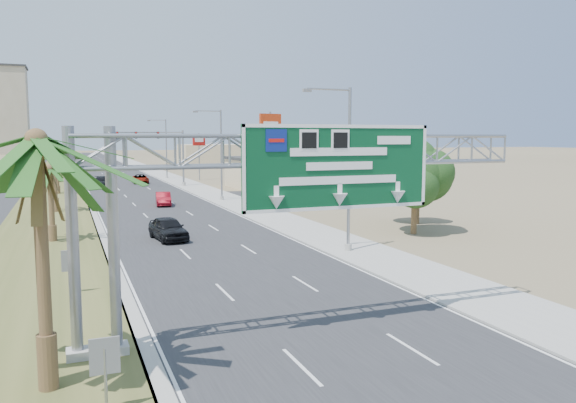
% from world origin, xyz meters
% --- Properties ---
extents(road, '(12.00, 300.00, 0.02)m').
position_xyz_m(road, '(0.00, 110.00, 0.01)').
color(road, '#28282B').
rests_on(road, ground).
extents(sidewalk_right, '(4.00, 300.00, 0.10)m').
position_xyz_m(sidewalk_right, '(8.50, 110.00, 0.05)').
color(sidewalk_right, '#9E9B93').
rests_on(sidewalk_right, ground).
extents(median_grass, '(7.00, 300.00, 0.12)m').
position_xyz_m(median_grass, '(-10.00, 110.00, 0.06)').
color(median_grass, '#484E22').
rests_on(median_grass, ground).
extents(opposing_road, '(8.00, 300.00, 0.02)m').
position_xyz_m(opposing_road, '(-17.00, 110.00, 0.01)').
color(opposing_road, '#28282B').
rests_on(opposing_road, ground).
extents(sign_gantry, '(16.75, 1.24, 7.50)m').
position_xyz_m(sign_gantry, '(-1.06, 9.93, 6.06)').
color(sign_gantry, gray).
rests_on(sign_gantry, ground).
extents(palm_near, '(5.70, 5.70, 8.35)m').
position_xyz_m(palm_near, '(-9.20, 8.00, 6.93)').
color(palm_near, brown).
rests_on(palm_near, ground).
extents(palm_row_b, '(3.99, 3.99, 5.95)m').
position_xyz_m(palm_row_b, '(-9.50, 32.00, 4.90)').
color(palm_row_b, brown).
rests_on(palm_row_b, ground).
extents(palm_row_c, '(3.99, 3.99, 6.75)m').
position_xyz_m(palm_row_c, '(-9.50, 48.00, 5.66)').
color(palm_row_c, brown).
rests_on(palm_row_c, ground).
extents(palm_row_d, '(3.99, 3.99, 5.45)m').
position_xyz_m(palm_row_d, '(-9.50, 66.00, 4.42)').
color(palm_row_d, brown).
rests_on(palm_row_d, ground).
extents(palm_row_e, '(3.99, 3.99, 6.15)m').
position_xyz_m(palm_row_e, '(-9.50, 85.00, 5.09)').
color(palm_row_e, brown).
rests_on(palm_row_e, ground).
extents(palm_row_f, '(3.99, 3.99, 5.75)m').
position_xyz_m(palm_row_f, '(-9.50, 110.00, 4.71)').
color(palm_row_f, brown).
rests_on(palm_row_f, ground).
extents(streetlight_near, '(3.27, 0.44, 10.00)m').
position_xyz_m(streetlight_near, '(7.30, 22.00, 4.69)').
color(streetlight_near, gray).
rests_on(streetlight_near, ground).
extents(streetlight_mid, '(3.27, 0.44, 10.00)m').
position_xyz_m(streetlight_mid, '(7.30, 52.00, 4.69)').
color(streetlight_mid, gray).
rests_on(streetlight_mid, ground).
extents(streetlight_far, '(3.27, 0.44, 10.00)m').
position_xyz_m(streetlight_far, '(7.30, 88.00, 4.69)').
color(streetlight_far, gray).
rests_on(streetlight_far, ground).
extents(signal_mast, '(10.28, 0.71, 8.00)m').
position_xyz_m(signal_mast, '(5.17, 71.97, 4.85)').
color(signal_mast, gray).
rests_on(signal_mast, ground).
extents(store_building, '(18.00, 10.00, 4.00)m').
position_xyz_m(store_building, '(22.00, 66.00, 2.00)').
color(store_building, tan).
rests_on(store_building, ground).
extents(oak_near, '(4.50, 4.50, 6.80)m').
position_xyz_m(oak_near, '(15.00, 26.00, 4.53)').
color(oak_near, brown).
rests_on(oak_near, ground).
extents(oak_far, '(3.50, 3.50, 5.60)m').
position_xyz_m(oak_far, '(18.00, 30.00, 3.82)').
color(oak_far, brown).
rests_on(oak_far, ground).
extents(median_signback_a, '(0.75, 0.08, 2.08)m').
position_xyz_m(median_signback_a, '(-7.80, 6.00, 1.45)').
color(median_signback_a, gray).
rests_on(median_signback_a, ground).
extents(median_signback_b, '(0.75, 0.08, 2.08)m').
position_xyz_m(median_signback_b, '(-8.50, 18.00, 1.45)').
color(median_signback_b, gray).
rests_on(median_signback_b, ground).
extents(tower_distant, '(20.00, 16.00, 35.00)m').
position_xyz_m(tower_distant, '(-32.00, 250.00, 17.50)').
color(tower_distant, gray).
rests_on(tower_distant, ground).
extents(building_distant_right, '(20.00, 12.00, 5.00)m').
position_xyz_m(building_distant_right, '(30.00, 140.00, 2.50)').
color(building_distant_right, tan).
rests_on(building_distant_right, ground).
extents(car_left_lane, '(2.42, 4.83, 1.58)m').
position_xyz_m(car_left_lane, '(-2.13, 30.17, 0.79)').
color(car_left_lane, black).
rests_on(car_left_lane, ground).
extents(car_mid_lane, '(1.92, 4.32, 1.38)m').
position_xyz_m(car_mid_lane, '(0.73, 49.94, 0.69)').
color(car_mid_lane, maroon).
rests_on(car_mid_lane, ground).
extents(car_right_lane, '(2.45, 4.94, 1.35)m').
position_xyz_m(car_right_lane, '(2.00, 79.16, 0.67)').
color(car_right_lane, gray).
rests_on(car_right_lane, ground).
extents(car_far, '(2.35, 5.21, 1.48)m').
position_xyz_m(car_far, '(-3.96, 74.17, 0.74)').
color(car_far, black).
rests_on(car_far, ground).
extents(pole_sign_red_near, '(2.41, 0.80, 9.55)m').
position_xyz_m(pole_sign_red_near, '(10.62, 44.70, 7.56)').
color(pole_sign_red_near, gray).
rests_on(pole_sign_red_near, ground).
extents(pole_sign_blue, '(2.02, 0.75, 7.35)m').
position_xyz_m(pole_sign_blue, '(12.36, 57.15, 5.38)').
color(pole_sign_blue, gray).
rests_on(pole_sign_blue, ground).
extents(pole_sign_red_far, '(2.19, 0.93, 7.65)m').
position_xyz_m(pole_sign_red_far, '(11.92, 82.68, 6.01)').
color(pole_sign_red_far, gray).
rests_on(pole_sign_red_far, ground).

